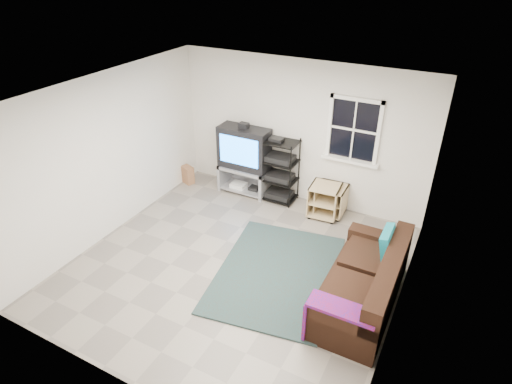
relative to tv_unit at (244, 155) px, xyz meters
The scene contains 8 objects.
room 2.07m from the tv_unit, ahead, with size 4.60×4.62×4.60m.
tv_unit is the anchor object (origin of this frame).
av_rack 0.77m from the tv_unit, ahead, with size 0.61×0.45×1.23m.
side_table_left 1.72m from the tv_unit, ahead, with size 0.54×0.54×0.60m.
side_table_right 1.80m from the tv_unit, ahead, with size 0.51×0.53×0.57m.
sofa 3.49m from the tv_unit, 34.11° to the right, with size 0.87×1.95×0.89m.
shag_rug 2.62m from the tv_unit, 50.30° to the right, with size 1.66×2.28×0.03m, color #321F16.
paper_bag 1.35m from the tv_unit, 168.92° to the right, with size 0.25×0.16×0.36m, color #9A6645.
Camera 1 is at (2.59, -4.32, 4.16)m, focal length 30.00 mm.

